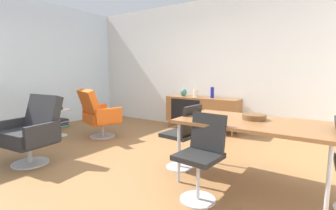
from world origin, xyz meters
name	(u,v)px	position (x,y,z in m)	size (l,w,h in m)	color
ground_plane	(128,162)	(0.00, 0.00, 0.00)	(8.32, 8.32, 0.00)	olive
wall_back	(209,65)	(0.00, 2.60, 1.40)	(6.80, 0.12, 2.80)	silver
wall_window_left	(13,65)	(-3.20, 0.00, 1.40)	(0.12, 5.60, 2.80)	silver
sideboard	(202,110)	(0.00, 2.30, 0.44)	(1.60, 0.45, 0.72)	brown
vase_cobalt	(212,93)	(0.23, 2.30, 0.83)	(0.07, 0.07, 0.23)	navy
vase_sculptural_dark	(184,92)	(-0.46, 2.30, 0.80)	(0.14, 0.14, 0.17)	#337266
vase_ceramic_small	(196,93)	(-0.15, 2.30, 0.80)	(0.12, 0.12, 0.25)	beige
dining_table	(254,125)	(1.66, 0.26, 0.70)	(1.60, 0.90, 0.74)	brown
wooden_bowl_on_table	(254,117)	(1.63, 0.34, 0.77)	(0.26, 0.26, 0.06)	brown
dining_chair_front_left	(202,153)	(1.31, -0.30, 0.47)	(0.43, 0.45, 0.86)	black
dining_chair_near_window	(184,134)	(0.77, 0.25, 0.47)	(0.45, 0.43, 0.86)	black
lounge_chair_red	(98,114)	(-1.39, 0.66, 0.47)	(0.84, 0.80, 0.95)	#D85919
armchair_black_shell	(33,130)	(-1.08, -0.75, 0.47)	(0.77, 0.71, 0.95)	#262628
side_table_round	(58,120)	(-2.16, 0.29, 0.32)	(0.44, 0.44, 0.52)	white
fruit_bowl	(58,108)	(-2.16, 0.29, 0.56)	(0.20, 0.20, 0.11)	#262628
magazine_stack	(58,123)	(-2.82, 0.68, 0.09)	(0.32, 0.41, 0.19)	#3F7F4C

